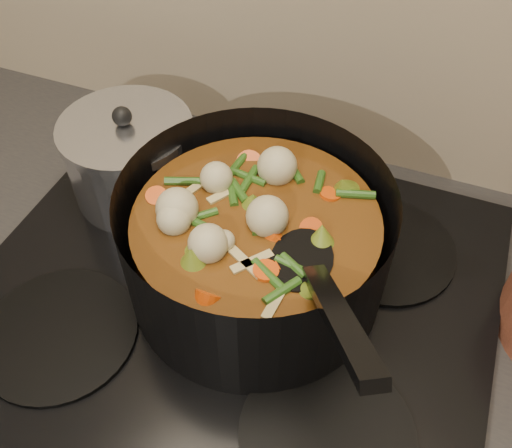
% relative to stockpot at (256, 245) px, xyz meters
% --- Properties ---
extents(counter, '(2.64, 0.64, 0.91)m').
position_rel_stockpot_xyz_m(counter, '(-0.02, -0.02, -0.54)').
color(counter, brown).
rests_on(counter, ground).
extents(stovetop, '(0.62, 0.54, 0.03)m').
position_rel_stockpot_xyz_m(stovetop, '(-0.02, -0.02, -0.08)').
color(stovetop, black).
rests_on(stovetop, counter).
extents(stockpot, '(0.38, 0.40, 0.22)m').
position_rel_stockpot_xyz_m(stockpot, '(0.00, 0.00, 0.00)').
color(stockpot, black).
rests_on(stockpot, stovetop).
extents(saucepan, '(0.17, 0.17, 0.14)m').
position_rel_stockpot_xyz_m(saucepan, '(-0.22, 0.09, -0.01)').
color(saucepan, silver).
rests_on(saucepan, stovetop).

